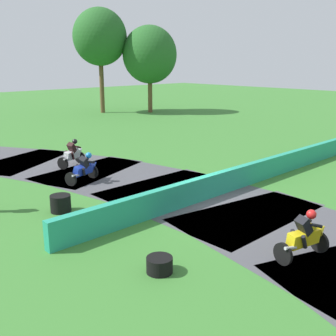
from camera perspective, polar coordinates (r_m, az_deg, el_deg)
The scene contains 10 objects.
ground_plane at distance 15.70m, azimuth 4.89°, elevation -4.40°, with size 120.00×120.00×0.00m, color #38752D.
track_asphalt at distance 14.67m, azimuth 0.97°, elevation -5.72°, with size 10.55×34.22×0.01m.
safety_barrier at distance 19.24m, azimuth 14.36°, elevation 0.19°, with size 0.30×22.40×0.90m, color #239375.
motorcycle_chase_yellow at distance 11.54m, azimuth 18.72°, elevation -8.89°, with size 1.71×0.96×1.42m.
motorcycle_trailing_blue at distance 18.09m, azimuth -11.54°, elevation 0.03°, with size 1.73×1.15×1.42m.
motorcycle_fourth_white at distance 20.97m, azimuth -13.13°, elevation 2.04°, with size 1.71×1.21×1.43m.
tire_stack_mid_a at distance 10.47m, azimuth -1.19°, elevation -13.38°, with size 0.67×0.67×0.40m.
tire_stack_mid_b at distance 14.81m, azimuth -14.79°, elevation -4.81°, with size 0.72×0.72×0.60m.
tree_far_left at distance 42.37m, azimuth -9.51°, elevation 17.60°, with size 5.27×5.27×10.17m.
tree_mid_rise at distance 42.11m, azimuth -2.58°, elevation 15.55°, with size 5.39×5.39×8.56m.
Camera 1 is at (-11.12, -9.81, 5.14)m, focal length 43.58 mm.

